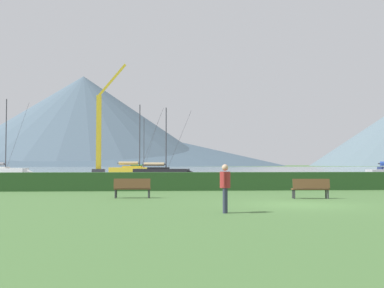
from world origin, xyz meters
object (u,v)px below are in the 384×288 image
at_px(sailboat_slip_7, 2,171).
at_px(park_bench_near_path, 311,187).
at_px(sailboat_slip_6, 136,171).
at_px(sailboat_slip_0, 162,172).
at_px(person_seated_viewer, 225,184).
at_px(park_bench_under_tree, 132,187).
at_px(sailboat_slip_2, 142,170).
at_px(dock_crane, 100,139).

bearing_deg(sailboat_slip_7, park_bench_near_path, -51.24).
height_order(sailboat_slip_6, sailboat_slip_7, sailboat_slip_7).
height_order(sailboat_slip_0, person_seated_viewer, sailboat_slip_0).
bearing_deg(park_bench_under_tree, sailboat_slip_0, 89.99).
height_order(sailboat_slip_2, park_bench_under_tree, sailboat_slip_2).
height_order(sailboat_slip_6, dock_crane, dock_crane).
xyz_separation_m(sailboat_slip_0, sailboat_slip_2, (-3.40, 29.61, -0.07)).
bearing_deg(dock_crane, sailboat_slip_6, -60.98).
xyz_separation_m(sailboat_slip_2, park_bench_near_path, (10.02, -66.34, -0.03)).
xyz_separation_m(sailboat_slip_0, sailboat_slip_6, (-3.64, 10.51, 0.06)).
xyz_separation_m(sailboat_slip_6, sailboat_slip_7, (-18.31, -1.83, -0.04)).
distance_m(sailboat_slip_6, sailboat_slip_7, 18.40).
bearing_deg(sailboat_slip_6, sailboat_slip_0, -63.93).
distance_m(sailboat_slip_6, park_bench_near_path, 48.33).
bearing_deg(person_seated_viewer, sailboat_slip_6, 112.54).
xyz_separation_m(sailboat_slip_7, park_bench_under_tree, (20.02, -44.41, -0.13)).
height_order(park_bench_under_tree, dock_crane, dock_crane).
height_order(sailboat_slip_6, park_bench_near_path, sailboat_slip_6).
height_order(sailboat_slip_6, person_seated_viewer, sailboat_slip_6).
xyz_separation_m(sailboat_slip_2, sailboat_slip_7, (-18.55, -20.94, 0.10)).
distance_m(sailboat_slip_2, person_seated_viewer, 72.87).
bearing_deg(sailboat_slip_6, park_bench_near_path, -70.79).
bearing_deg(sailboat_slip_0, sailboat_slip_6, 121.94).
relative_size(sailboat_slip_0, park_bench_near_path, 4.81).
bearing_deg(sailboat_slip_2, park_bench_under_tree, -79.25).
height_order(sailboat_slip_2, park_bench_near_path, sailboat_slip_2).
bearing_deg(park_bench_near_path, sailboat_slip_2, 102.32).
bearing_deg(park_bench_under_tree, sailboat_slip_2, 94.37).
relative_size(park_bench_under_tree, dock_crane, 0.10).
distance_m(sailboat_slip_7, park_bench_near_path, 53.64).
relative_size(sailboat_slip_6, park_bench_under_tree, 5.72).
relative_size(sailboat_slip_0, sailboat_slip_6, 0.84).
height_order(person_seated_viewer, dock_crane, dock_crane).
relative_size(sailboat_slip_6, park_bench_near_path, 5.72).
xyz_separation_m(sailboat_slip_0, park_bench_under_tree, (-1.93, -35.73, -0.10)).
bearing_deg(sailboat_slip_6, sailboat_slip_7, -167.33).
bearing_deg(sailboat_slip_7, sailboat_slip_0, -14.99).
bearing_deg(dock_crane, park_bench_under_tree, -81.84).
height_order(sailboat_slip_2, sailboat_slip_7, sailboat_slip_7).
xyz_separation_m(sailboat_slip_6, person_seated_viewer, (5.21, -53.59, 0.27)).
xyz_separation_m(sailboat_slip_0, dock_crane, (-10.27, 22.46, 5.30)).
bearing_deg(sailboat_slip_7, sailboat_slip_6, 12.29).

